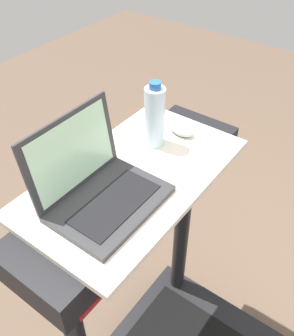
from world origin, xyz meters
The scene contains 4 objects.
desk_board centered at (0.00, 0.70, 1.16)m, with size 0.73×0.42×0.02m, color beige.
laptop centered at (-0.15, 0.71, 1.22)m, with size 0.32×0.26×0.24m.
computer_mouse centered at (0.27, 0.70, 1.19)m, with size 0.06×0.10×0.03m, color #B2B2B7.
water_bottle centered at (0.17, 0.74, 1.28)m, with size 0.07×0.07×0.23m.
Camera 1 is at (-0.68, 0.15, 1.94)m, focal length 40.50 mm.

